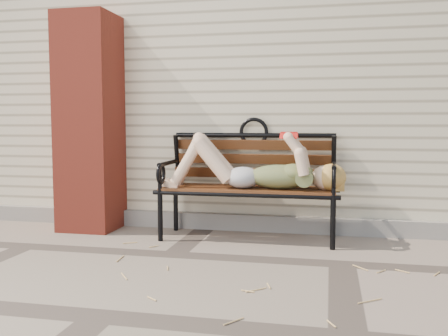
# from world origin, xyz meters

# --- Properties ---
(ground) EXTENTS (80.00, 80.00, 0.00)m
(ground) POSITION_xyz_m (0.00, 0.00, 0.00)
(ground) COLOR gray
(ground) RESTS_ON ground
(house_wall) EXTENTS (8.00, 4.00, 3.00)m
(house_wall) POSITION_xyz_m (0.00, 3.00, 1.50)
(house_wall) COLOR beige
(house_wall) RESTS_ON ground
(foundation_strip) EXTENTS (8.00, 0.10, 0.15)m
(foundation_strip) POSITION_xyz_m (0.00, 0.97, 0.07)
(foundation_strip) COLOR gray
(foundation_strip) RESTS_ON ground
(brick_pillar) EXTENTS (0.50, 0.50, 2.00)m
(brick_pillar) POSITION_xyz_m (-2.30, 0.75, 1.00)
(brick_pillar) COLOR #A73525
(brick_pillar) RESTS_ON ground
(garden_bench) EXTENTS (1.62, 0.65, 1.05)m
(garden_bench) POSITION_xyz_m (-0.78, 0.72, 0.59)
(garden_bench) COLOR black
(garden_bench) RESTS_ON ground
(reading_woman) EXTENTS (1.53, 0.35, 0.48)m
(reading_woman) POSITION_xyz_m (-0.77, 0.59, 0.62)
(reading_woman) COLOR #0A354A
(reading_woman) RESTS_ON ground
(straw_scatter) EXTENTS (2.96, 1.50, 0.01)m
(straw_scatter) POSITION_xyz_m (-0.83, -0.33, 0.01)
(straw_scatter) COLOR #DDB26B
(straw_scatter) RESTS_ON ground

